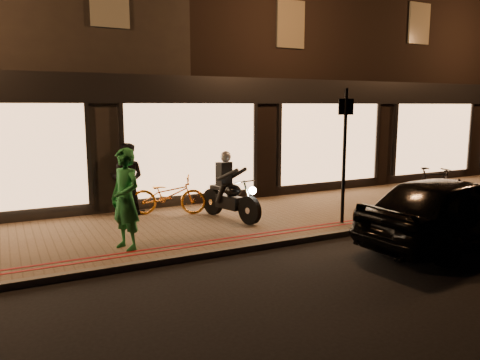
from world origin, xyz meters
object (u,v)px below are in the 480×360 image
at_px(sign_post, 344,149).
at_px(parked_car, 451,211).
at_px(bicycle_gold, 168,195).
at_px(person_green, 126,199).
at_px(motorcycle, 229,193).

relative_size(sign_post, parked_car, 0.71).
bearing_deg(bicycle_gold, person_green, 169.74).
xyz_separation_m(person_green, parked_car, (5.77, -2.37, -0.34)).
xyz_separation_m(sign_post, parked_car, (0.95, -2.10, -1.08)).
xyz_separation_m(motorcycle, person_green, (-2.69, -1.20, 0.32)).
bearing_deg(person_green, parked_car, 43.25).
bearing_deg(sign_post, person_green, 176.78).
xyz_separation_m(bicycle_gold, person_green, (-1.58, -2.30, 0.46)).
relative_size(person_green, parked_car, 0.44).
xyz_separation_m(motorcycle, sign_post, (2.13, -1.47, 1.06)).
height_order(sign_post, bicycle_gold, sign_post).
xyz_separation_m(sign_post, bicycle_gold, (-3.24, 2.57, -1.20)).
distance_m(motorcycle, parked_car, 4.72).
xyz_separation_m(motorcycle, bicycle_gold, (-1.11, 1.10, -0.14)).
height_order(sign_post, person_green, sign_post).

